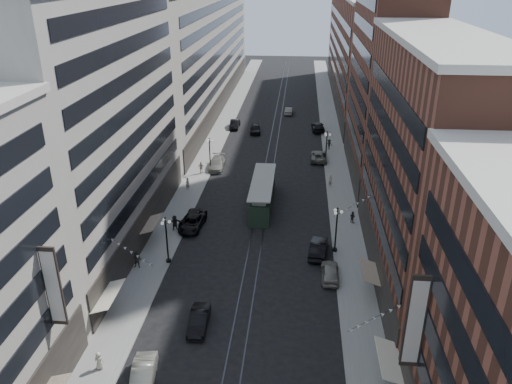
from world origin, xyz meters
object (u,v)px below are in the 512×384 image
(lamppost_se_mid, at_px, (326,147))
(car_1, at_px, (143,376))
(lamppost_sw_far, at_px, (167,239))
(car_5, at_px, (199,320))
(pedestrian_7, at_px, (352,217))
(pedestrian_extra_0, at_px, (187,184))
(pedestrian_1, at_px, (99,361))
(car_11, at_px, (319,156))
(car_12, at_px, (318,127))
(car_14, at_px, (289,111))
(streetcar, at_px, (262,194))
(car_13, at_px, (255,129))
(car_7, at_px, (193,219))
(pedestrian_2, at_px, (137,260))
(car_10, at_px, (318,248))
(car_4, at_px, (330,272))
(pedestrian_4, at_px, (386,369))
(lamppost_se_far, at_px, (336,228))
(car_9, at_px, (235,124))
(lamppost_sw_mid, at_px, (210,154))
(car_8, at_px, (217,164))
(pedestrian_8, at_px, (330,180))
(pedestrian_5, at_px, (175,223))
(pedestrian_9, at_px, (329,144))
(car_2, at_px, (192,223))
(car_extra_0, at_px, (235,124))
(pedestrian_6, at_px, (201,168))

(lamppost_se_mid, distance_m, car_1, 51.99)
(lamppost_sw_far, xyz_separation_m, car_5, (5.42, -10.29, -2.34))
(pedestrian_7, height_order, pedestrian_extra_0, pedestrian_extra_0)
(pedestrian_1, height_order, car_11, pedestrian_1)
(car_12, height_order, car_14, car_12)
(streetcar, bearing_deg, car_13, 96.87)
(car_11, bearing_deg, car_5, 76.87)
(car_7, bearing_deg, streetcar, 44.45)
(pedestrian_2, xyz_separation_m, car_10, (19.52, 4.72, -0.27))
(car_4, bearing_deg, lamppost_sw_far, -3.60)
(car_7, bearing_deg, car_10, -12.88)
(streetcar, distance_m, pedestrian_4, 32.85)
(lamppost_se_far, bearing_deg, streetcar, 128.80)
(car_7, bearing_deg, car_14, 86.62)
(car_9, xyz_separation_m, car_13, (4.47, -3.47, 0.12))
(lamppost_sw_mid, distance_m, car_11, 18.75)
(streetcar, relative_size, pedestrian_7, 8.69)
(car_1, distance_m, car_8, 46.00)
(car_4, xyz_separation_m, car_7, (-16.80, 10.63, -0.05))
(car_10, distance_m, pedestrian_8, 19.80)
(car_11, bearing_deg, streetcar, 68.09)
(lamppost_sw_mid, bearing_deg, car_1, -86.91)
(car_1, xyz_separation_m, pedestrian_5, (-3.41, 24.76, 0.31))
(pedestrian_2, bearing_deg, lamppost_se_far, 16.30)
(lamppost_sw_far, bearing_deg, car_11, 62.85)
(lamppost_se_far, bearing_deg, pedestrian_extra_0, 142.83)
(pedestrian_4, height_order, pedestrian_5, pedestrian_5)
(pedestrian_1, bearing_deg, pedestrian_5, -89.83)
(car_9, distance_m, pedestrian_7, 45.02)
(lamppost_se_mid, relative_size, pedestrian_9, 3.00)
(car_14, relative_size, pedestrian_extra_0, 2.47)
(lamppost_sw_mid, distance_m, streetcar, 14.84)
(streetcar, distance_m, car_12, 36.07)
(lamppost_se_mid, distance_m, car_2, 29.63)
(car_14, height_order, pedestrian_8, pedestrian_8)
(pedestrian_extra_0, bearing_deg, car_11, 162.92)
(car_9, relative_size, car_10, 0.81)
(pedestrian_4, bearing_deg, lamppost_sw_mid, 39.81)
(streetcar, xyz_separation_m, pedestrian_1, (-10.76, -31.67, -0.74))
(car_4, height_order, pedestrian_2, pedestrian_2)
(lamppost_sw_mid, height_order, car_5, lamppost_sw_mid)
(lamppost_se_mid, bearing_deg, lamppost_se_far, -90.00)
(car_7, distance_m, car_extra_0, 41.68)
(car_12, bearing_deg, pedestrian_extra_0, 55.20)
(lamppost_se_far, height_order, car_extra_0, lamppost_se_far)
(car_8, distance_m, pedestrian_extra_0, 9.49)
(car_11, xyz_separation_m, pedestrian_6, (-18.60, -7.82, 0.31))
(car_2, distance_m, pedestrian_5, 2.17)
(car_5, height_order, car_extra_0, car_extra_0)
(pedestrian_1, bearing_deg, lamppost_se_far, -133.12)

